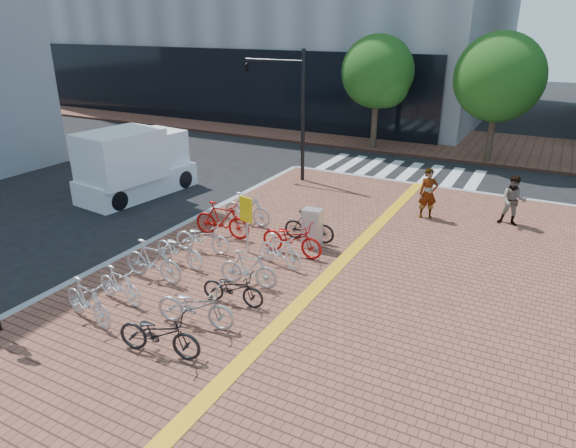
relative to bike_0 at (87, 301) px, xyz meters
The scene contains 25 objects.
ground 3.19m from the bike_0, 50.46° to the left, with size 120.00×120.00×0.00m, color black.
kerb_north 15.26m from the bike_0, 70.91° to the left, with size 14.00×0.25×0.15m, color gray.
far_sidewalk 23.50m from the bike_0, 85.15° to the left, with size 70.00×8.00×0.15m, color brown.
crosswalk 16.61m from the bike_0, 81.39° to the left, with size 7.50×4.00×0.01m.
street_trees 21.34m from the bike_0, 70.52° to the left, with size 16.20×4.60×6.35m.
bike_0 is the anchor object (origin of this frame).
bike_1 1.02m from the bike_0, 90.77° to the left, with size 0.44×1.55×0.93m, color white.
bike_2 2.29m from the bike_0, 91.92° to the left, with size 0.53×1.89×1.14m, color silver.
bike_3 3.36m from the bike_0, 90.92° to the left, with size 0.64×1.83×0.96m, color silver.
bike_4 4.39m from the bike_0, 90.18° to the left, with size 0.62×1.79×0.94m, color silver.
bike_5 5.64m from the bike_0, 91.56° to the left, with size 0.55×1.95×1.17m, color #A8100C.
bike_6 6.95m from the bike_0, 90.23° to the left, with size 0.52×1.85×1.11m, color silver.
bike_7 2.32m from the bike_0, ahead, with size 0.66×1.89×0.99m, color black.
bike_8 2.52m from the bike_0, 24.25° to the left, with size 0.67×1.92×1.01m, color #A1A1A6.
bike_9 3.37m from the bike_0, 41.82° to the left, with size 0.57×1.64×0.86m, color black.
bike_10 3.98m from the bike_0, 53.83° to the left, with size 0.46×1.64×0.99m, color #ADAEB2.
bike_11 5.27m from the bike_0, 61.45° to the left, with size 0.45×1.59×0.96m, color silver.
bike_12 6.01m from the bike_0, 65.85° to the left, with size 0.69×1.98×1.04m, color #B50D0C.
bike_13 7.08m from the bike_0, 69.53° to the left, with size 0.47×1.67×1.00m, color black.
pedestrian_a 11.75m from the bike_0, 63.46° to the left, with size 0.65×0.43×1.79m, color gray.
pedestrian_b 13.72m from the bike_0, 54.47° to the left, with size 0.84×0.65×1.73m, color #474A5B.
utility_box 6.86m from the bike_0, 66.42° to the left, with size 0.57×0.41×1.23m, color silver.
yellow_sign 5.16m from the bike_0, 76.42° to the left, with size 0.48×0.17×1.78m.
traffic_light_pole 13.14m from the bike_0, 99.00° to the left, with size 2.96×1.14×5.50m.
box_truck 9.98m from the bike_0, 127.25° to the left, with size 2.65×5.02×2.77m.
Camera 1 is at (6.94, -9.35, 6.71)m, focal length 32.00 mm.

